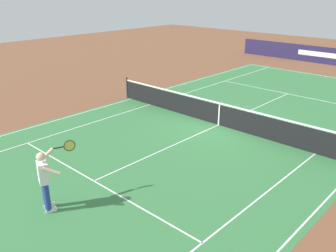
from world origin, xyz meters
The scene contains 6 objects.
ground_plane centered at (0.00, 0.00, 0.00)m, with size 60.00×60.00×0.00m, color brown.
court_slab centered at (0.00, 0.00, 0.00)m, with size 24.20×11.40×0.00m, color #387A42.
court_line_markings centered at (0.00, 0.00, 0.00)m, with size 23.85×11.05×0.01m.
tennis_net centered at (0.00, 0.00, 0.49)m, with size 0.10×11.70×1.08m.
tennis_player_near centered at (8.07, 0.35, 0.93)m, with size 1.18×0.74×1.70m.
tennis_ball centered at (-1.67, -2.39, 0.03)m, with size 0.07×0.07×0.07m, color #CCE01E.
Camera 1 is at (11.83, 8.09, 5.46)m, focal length 38.61 mm.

